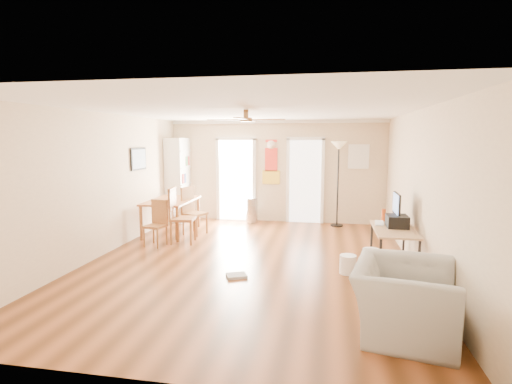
% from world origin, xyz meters
% --- Properties ---
extents(floor, '(7.00, 7.00, 0.00)m').
position_xyz_m(floor, '(0.00, 0.00, 0.00)').
color(floor, brown).
rests_on(floor, ground).
extents(ceiling, '(5.50, 7.00, 0.00)m').
position_xyz_m(ceiling, '(0.00, 0.00, 2.60)').
color(ceiling, silver).
rests_on(ceiling, floor).
extents(wall_back, '(5.50, 0.04, 2.60)m').
position_xyz_m(wall_back, '(0.00, 3.50, 1.30)').
color(wall_back, beige).
rests_on(wall_back, floor).
extents(wall_front, '(5.50, 0.04, 2.60)m').
position_xyz_m(wall_front, '(0.00, -3.50, 1.30)').
color(wall_front, beige).
rests_on(wall_front, floor).
extents(wall_left, '(0.04, 7.00, 2.60)m').
position_xyz_m(wall_left, '(-2.75, 0.00, 1.30)').
color(wall_left, beige).
rests_on(wall_left, floor).
extents(wall_right, '(0.04, 7.00, 2.60)m').
position_xyz_m(wall_right, '(2.75, 0.00, 1.30)').
color(wall_right, beige).
rests_on(wall_right, floor).
extents(crown_molding, '(5.50, 7.00, 0.08)m').
position_xyz_m(crown_molding, '(0.00, 0.00, 2.56)').
color(crown_molding, white).
rests_on(crown_molding, wall_back).
extents(kitchen_doorway, '(0.90, 0.10, 2.10)m').
position_xyz_m(kitchen_doorway, '(-1.05, 3.48, 1.05)').
color(kitchen_doorway, white).
rests_on(kitchen_doorway, wall_back).
extents(bathroom_doorway, '(0.80, 0.10, 2.10)m').
position_xyz_m(bathroom_doorway, '(0.75, 3.48, 1.05)').
color(bathroom_doorway, white).
rests_on(bathroom_doorway, wall_back).
extents(wall_decal, '(0.46, 0.03, 1.10)m').
position_xyz_m(wall_decal, '(-0.13, 3.48, 1.55)').
color(wall_decal, red).
rests_on(wall_decal, wall_back).
extents(ac_grille, '(0.50, 0.04, 0.60)m').
position_xyz_m(ac_grille, '(2.05, 3.47, 1.70)').
color(ac_grille, white).
rests_on(ac_grille, wall_back).
extents(framed_poster, '(0.04, 0.66, 0.48)m').
position_xyz_m(framed_poster, '(-2.73, 1.40, 1.70)').
color(framed_poster, black).
rests_on(framed_poster, wall_left).
extents(ceiling_fan, '(1.24, 1.24, 0.20)m').
position_xyz_m(ceiling_fan, '(0.00, -0.30, 2.43)').
color(ceiling_fan, '#593819').
rests_on(ceiling_fan, ceiling).
extents(bookshelf, '(0.65, 1.04, 2.15)m').
position_xyz_m(bookshelf, '(-2.51, 3.22, 1.08)').
color(bookshelf, silver).
rests_on(bookshelf, floor).
extents(dining_table, '(0.94, 1.55, 0.77)m').
position_xyz_m(dining_table, '(-2.15, 1.76, 0.38)').
color(dining_table, '#975730').
rests_on(dining_table, floor).
extents(dining_chair_right_a, '(0.55, 0.55, 1.05)m').
position_xyz_m(dining_chair_right_a, '(-1.60, 1.76, 0.53)').
color(dining_chair_right_a, brown).
rests_on(dining_chair_right_a, floor).
extents(dining_chair_right_b, '(0.52, 0.52, 1.13)m').
position_xyz_m(dining_chair_right_b, '(-1.60, 1.02, 0.57)').
color(dining_chair_right_b, '#976230').
rests_on(dining_chair_right_b, floor).
extents(dining_chair_near, '(0.44, 0.44, 0.91)m').
position_xyz_m(dining_chair_near, '(-2.06, 0.68, 0.45)').
color(dining_chair_near, '#A76935').
rests_on(dining_chair_near, floor).
extents(trash_can, '(0.32, 0.32, 0.64)m').
position_xyz_m(trash_can, '(-0.58, 3.17, 0.32)').
color(trash_can, '#AFAFB1').
rests_on(trash_can, floor).
extents(torchiere_lamp, '(0.44, 0.44, 2.07)m').
position_xyz_m(torchiere_lamp, '(1.56, 3.18, 1.03)').
color(torchiere_lamp, black).
rests_on(torchiere_lamp, floor).
extents(computer_desk, '(0.63, 1.26, 0.68)m').
position_xyz_m(computer_desk, '(2.38, 0.06, 0.34)').
color(computer_desk, tan).
rests_on(computer_desk, floor).
extents(imac, '(0.13, 0.59, 0.54)m').
position_xyz_m(imac, '(2.47, 0.40, 0.95)').
color(imac, black).
rests_on(imac, computer_desk).
extents(keyboard, '(0.18, 0.45, 0.02)m').
position_xyz_m(keyboard, '(2.20, 0.43, 0.68)').
color(keyboard, silver).
rests_on(keyboard, computer_desk).
extents(printer, '(0.33, 0.39, 0.20)m').
position_xyz_m(printer, '(2.45, 0.18, 0.78)').
color(printer, black).
rests_on(printer, computer_desk).
extents(orange_bottle, '(0.09, 0.09, 0.22)m').
position_xyz_m(orange_bottle, '(2.30, 0.65, 0.78)').
color(orange_bottle, '#CD4712').
rests_on(orange_bottle, computer_desk).
extents(wastebasket_a, '(0.28, 0.28, 0.30)m').
position_xyz_m(wastebasket_a, '(1.65, -0.32, 0.15)').
color(wastebasket_a, white).
rests_on(wastebasket_a, floor).
extents(wastebasket_b, '(0.33, 0.33, 0.31)m').
position_xyz_m(wastebasket_b, '(2.04, 0.07, 0.16)').
color(wastebasket_b, white).
rests_on(wastebasket_b, floor).
extents(floor_cloth, '(0.38, 0.34, 0.04)m').
position_xyz_m(floor_cloth, '(-0.06, -0.79, 0.02)').
color(floor_cloth, '#A1A19C').
rests_on(floor_cloth, floor).
extents(armchair, '(1.27, 1.38, 0.78)m').
position_xyz_m(armchair, '(2.15, -2.19, 0.39)').
color(armchair, '#A0A09B').
rests_on(armchair, floor).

